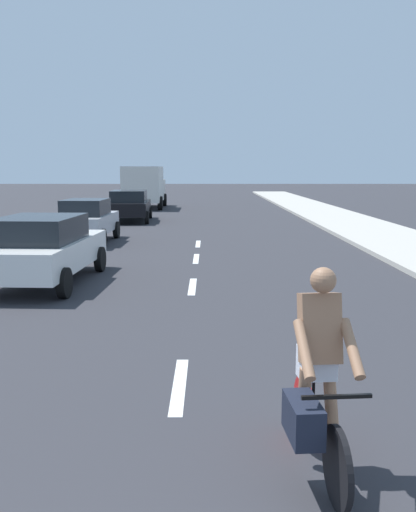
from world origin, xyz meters
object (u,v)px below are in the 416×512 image
parked_car_black (127,205)px  cyclist (314,383)px  parked_car_white (40,248)px  delivery_truck (142,186)px  parked_car_silver (84,220)px

parked_car_black → cyclist: bearing=-81.2°
parked_car_white → parked_car_black: bearing=93.4°
parked_car_black → parked_car_white: bearing=-92.3°
delivery_truck → parked_car_silver: bearing=-90.7°
parked_car_white → parked_car_silver: (-0.54, 7.19, -0.01)m
parked_car_black → delivery_truck: bearing=88.9°
parked_car_silver → parked_car_black: 8.27m
cyclist → parked_car_white: (-4.74, 8.12, 0.01)m
cyclist → parked_car_silver: (-5.28, 15.31, 0.00)m
cyclist → parked_car_black: 24.08m
delivery_truck → cyclist: bearing=-81.5°
cyclist → parked_car_silver: cyclist is taller
cyclist → delivery_truck: size_ratio=0.29×
delivery_truck → parked_car_black: bearing=-88.6°
parked_car_silver → parked_car_black: size_ratio=0.83×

